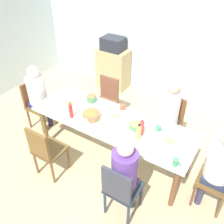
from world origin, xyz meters
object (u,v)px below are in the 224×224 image
Objects in this scene: bowl_0 at (91,115)px; bottle_1 at (142,127)px; cup_1 at (158,128)px; microwave at (113,44)px; cup_2 at (176,162)px; side_cabinet at (113,69)px; bowl_2 at (136,126)px; chair_2 at (36,102)px; chair_5 at (45,149)px; plate_1 at (69,104)px; chair_4 at (222,180)px; plate_2 at (115,116)px; bottle_2 at (139,132)px; cup_0 at (122,107)px; person_2 at (38,92)px; person_0 at (125,172)px; chair_0 at (120,189)px; bottle_0 at (71,111)px; dining_table at (112,124)px; person_4 at (220,162)px; person_1 at (170,111)px; cup_3 at (85,122)px; bowl_1 at (92,98)px; chair_3 at (107,98)px.

bowl_0 is 1.12× the size of bottle_1.
microwave is at bearing 135.89° from cup_1.
side_cabinet reaches higher than cup_2.
chair_2 is at bearing -179.02° from bowl_2.
plate_1 is at bearing 102.72° from chair_5.
bottle_1 is (-0.17, -0.18, 0.07)m from cup_1.
chair_4 is 1.88× the size of microwave.
bottle_2 is (0.50, -0.23, 0.10)m from plate_2.
cup_0 reaches higher than plate_1.
person_2 is at bearing 179.11° from bottle_1.
person_0 reaches higher than chair_5.
chair_0 is 0.73× the size of person_2.
chair_2 is 1.16m from bottle_0.
dining_table is 2.75× the size of chair_4.
chair_2 is 1.88× the size of microwave.
bottle_0 is at bearing -173.03° from person_4.
microwave is at bearing 123.64° from chair_0.
chair_5 is at bearing -38.27° from chair_2.
person_1 reaches higher than person_0.
cup_3 is (0.34, 0.52, 0.30)m from chair_5.
person_2 reaches higher than bowl_2.
chair_4 is (1.62, 0.00, -0.18)m from dining_table.
person_0 is 0.78m from bowl_2.
dining_table is at bearing 51.86° from chair_5.
person_4 is at bearing -35.70° from side_cabinet.
chair_5 is at bearing -164.88° from cup_2.
cup_1 is at bearing 21.83° from bowl_2.
bowl_1 is at bearing 155.68° from dining_table.
person_1 is 5.40× the size of bottle_2.
dining_table is 2.75× the size of chair_0.
chair_3 is 1.43m from microwave.
chair_2 is at bearing -141.73° from chair_3.
chair_2 is 8.39× the size of cup_3.
chair_2 is 7.39× the size of cup_0.
cup_2 reaches higher than plate_2.
bottle_0 is at bearing -155.21° from dining_table.
person_0 is (0.00, 0.09, 0.21)m from chair_0.
person_1 reaches higher than bottle_0.
person_4 reaches higher than person_2.
bowl_2 is at bearing -110.56° from person_1.
chair_0 is 0.91m from bowl_2.
microwave is at bearing 122.98° from plate_2.
chair_2 is at bearing 162.67° from person_0.
side_cabinet is at bearing 145.15° from chair_4.
chair_2 is (-2.23, -0.70, -0.24)m from person_1.
bowl_0 is 2.33m from side_cabinet.
plate_2 is (0.62, 0.88, 0.27)m from chair_5.
bowl_1 is at bearing 89.52° from bottle_0.
chair_0 is 4.78× the size of bowl_2.
bottle_2 is at bearing -3.88° from chair_2.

